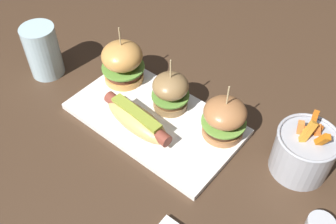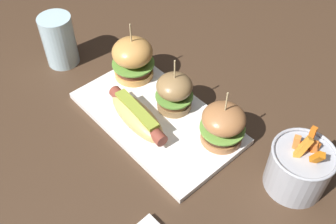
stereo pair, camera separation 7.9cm
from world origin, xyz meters
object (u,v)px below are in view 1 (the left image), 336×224
object	(u,v)px
slider_right	(224,118)
fries_bucket	(303,152)
slider_center	(170,92)
platter_main	(155,119)
water_glass	(43,51)
hot_dog	(137,119)
slider_left	(123,62)

from	to	relation	value
slider_right	fries_bucket	bearing A→B (deg)	10.99
slider_center	fries_bucket	distance (m)	0.29
platter_main	slider_center	bearing A→B (deg)	83.70
slider_center	water_glass	bearing A→B (deg)	-163.90
hot_dog	fries_bucket	size ratio (longest dim) A/B	1.35
platter_main	slider_center	xyz separation A→B (m)	(0.01, 0.05, 0.05)
hot_dog	slider_center	distance (m)	0.09
slider_center	slider_right	distance (m)	0.13
slider_left	slider_right	size ratio (longest dim) A/B	1.10
platter_main	hot_dog	world-z (taller)	hot_dog
slider_left	water_glass	world-z (taller)	slider_left
slider_left	slider_center	size ratio (longest dim) A/B	1.10
platter_main	slider_right	distance (m)	0.16
water_glass	fries_bucket	bearing A→B (deg)	12.16
platter_main	water_glass	size ratio (longest dim) A/B	2.88
hot_dog	water_glass	world-z (taller)	water_glass
platter_main	fries_bucket	size ratio (longest dim) A/B	2.75
slider_left	water_glass	size ratio (longest dim) A/B	1.11
fries_bucket	platter_main	bearing A→B (deg)	-163.70
slider_right	water_glass	size ratio (longest dim) A/B	1.02
hot_dog	fries_bucket	xyz separation A→B (m)	(0.31, 0.13, 0.01)
hot_dog	slider_center	size ratio (longest dim) A/B	1.40
slider_right	slider_center	bearing A→B (deg)	-176.20
slider_right	water_glass	xyz separation A→B (m)	(-0.45, -0.10, 0.01)
hot_dog	water_glass	xyz separation A→B (m)	(-0.30, 0.00, 0.03)
slider_right	fries_bucket	distance (m)	0.16
hot_dog	slider_left	world-z (taller)	slider_left
hot_dog	platter_main	bearing A→B (deg)	77.81
slider_center	slider_right	bearing A→B (deg)	3.80
slider_left	slider_right	bearing A→B (deg)	1.83
slider_left	slider_center	bearing A→B (deg)	-0.02
slider_left	slider_right	world-z (taller)	slider_left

